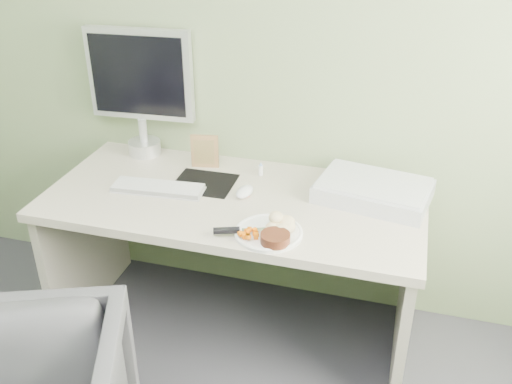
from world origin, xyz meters
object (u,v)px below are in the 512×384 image
(plate, at_px, (269,233))
(monitor, at_px, (141,85))
(desk, at_px, (234,233))
(scanner, at_px, (373,191))

(plate, height_order, monitor, monitor)
(monitor, bearing_deg, plate, -39.74)
(desk, distance_m, scanner, 0.63)
(scanner, bearing_deg, desk, -156.11)
(desk, xyz_separation_m, plate, (0.22, -0.25, 0.19))
(plate, relative_size, scanner, 0.57)
(scanner, bearing_deg, plate, -122.31)
(plate, bearing_deg, scanner, 47.70)
(desk, bearing_deg, monitor, 150.08)
(scanner, distance_m, monitor, 1.17)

